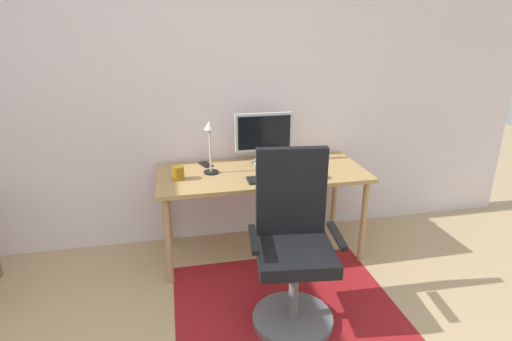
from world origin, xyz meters
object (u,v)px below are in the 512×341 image
cell_phone (206,164)px  desk_lamp (210,142)px  desk (262,179)px  office_chair (293,254)px  monitor (264,134)px  keyboard (277,179)px  computer_mouse (324,175)px  coffee_cup (178,173)px

cell_phone → desk_lamp: bearing=-103.8°
desk → office_chair: office_chair is taller
office_chair → monitor: bearing=94.3°
keyboard → computer_mouse: size_ratio=4.13×
computer_mouse → monitor: bearing=129.0°
desk → coffee_cup: size_ratio=16.06×
keyboard → coffee_cup: 0.71m
desk → office_chair: size_ratio=1.46×
computer_mouse → cell_phone: (-0.82, 0.46, -0.01)m
computer_mouse → desk_lamp: 0.87m
coffee_cup → desk_lamp: 0.32m
desk → monitor: 0.36m
monitor → keyboard: (0.00, -0.41, -0.22)m
keyboard → cell_phone: size_ratio=3.07×
cell_phone → office_chair: size_ratio=0.13×
coffee_cup → keyboard: bearing=-12.6°
monitor → coffee_cup: bearing=-159.9°
desk → computer_mouse: size_ratio=15.21×
computer_mouse → cell_phone: size_ratio=0.74×
desk → keyboard: (0.06, -0.20, 0.07)m
cell_phone → office_chair: (0.42, -1.05, -0.25)m
desk → coffee_cup: (-0.63, -0.05, 0.11)m
office_chair → computer_mouse: bearing=62.7°
office_chair → coffee_cup: bearing=137.1°
desk → desk_lamp: bearing=174.5°
cell_phone → monitor: bearing=-24.0°
cell_phone → desk_lamp: 0.31m
computer_mouse → office_chair: (-0.40, -0.58, -0.26)m
keyboard → office_chair: size_ratio=0.40×
desk → desk_lamp: 0.49m
coffee_cup → desk_lamp: (0.24, 0.08, 0.20)m
desk → computer_mouse: bearing=-28.8°
desk → keyboard: keyboard is taller
desk_lamp → office_chair: 1.06m
keyboard → coffee_cup: coffee_cup is taller
monitor → keyboard: bearing=-89.4°
monitor → computer_mouse: bearing=-51.0°
desk → monitor: size_ratio=3.43×
keyboard → coffee_cup: (-0.69, 0.16, 0.04)m
monitor → coffee_cup: size_ratio=4.68×
keyboard → office_chair: (-0.06, -0.61, -0.26)m
desk_lamp → keyboard: bearing=-28.0°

